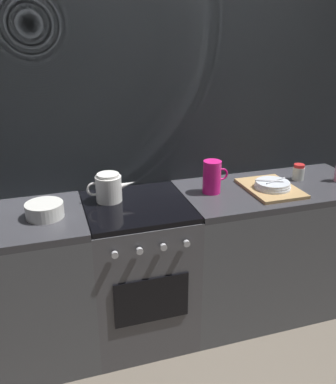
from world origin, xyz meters
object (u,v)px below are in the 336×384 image
object	(u,v)px
dish_pile	(271,187)
spice_jar	(298,172)
mixing_bowl	(45,210)
pitcher	(212,177)
kettle	(109,188)
stove_unit	(139,271)

from	to	relation	value
dish_pile	spice_jar	world-z (taller)	spice_jar
mixing_bowl	pitcher	world-z (taller)	pitcher
kettle	dish_pile	distance (m)	0.99
kettle	pitcher	xyz separation A→B (m)	(0.62, -0.06, 0.02)
stove_unit	kettle	bearing A→B (deg)	146.29
mixing_bowl	spice_jar	distance (m)	1.62
kettle	spice_jar	bearing A→B (deg)	-1.04
kettle	mixing_bowl	distance (m)	0.38
kettle	mixing_bowl	bearing A→B (deg)	-162.69
pitcher	dish_pile	world-z (taller)	pitcher
stove_unit	dish_pile	world-z (taller)	dish_pile
mixing_bowl	pitcher	size ratio (longest dim) A/B	1.00
pitcher	dish_pile	size ratio (longest dim) A/B	0.50
dish_pile	spice_jar	distance (m)	0.29
pitcher	spice_jar	world-z (taller)	pitcher
kettle	pitcher	bearing A→B (deg)	-5.50
spice_jar	dish_pile	bearing A→B (deg)	-156.35
spice_jar	stove_unit	bearing A→B (deg)	-176.37
kettle	mixing_bowl	world-z (taller)	kettle
mixing_bowl	spice_jar	world-z (taller)	spice_jar
stove_unit	spice_jar	world-z (taller)	spice_jar
pitcher	spice_jar	xyz separation A→B (m)	(0.63, 0.04, -0.05)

